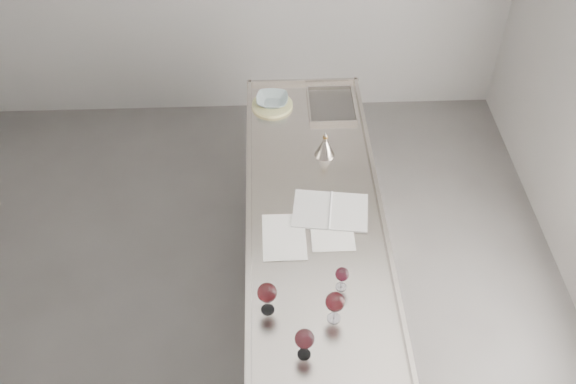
{
  "coord_description": "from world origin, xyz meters",
  "views": [
    {
      "loc": [
        0.25,
        -2.18,
        3.53
      ],
      "look_at": [
        0.35,
        0.35,
        1.02
      ],
      "focal_mm": 40.0,
      "sensor_mm": 36.0,
      "label": 1
    }
  ],
  "objects_px": {
    "notebook": "(330,211)",
    "ceramic_bowl": "(272,100)",
    "wine_funnel": "(325,148)",
    "wine_glass_middle": "(305,339)",
    "wine_glass_left": "(267,293)",
    "wine_glass_right": "(335,303)",
    "wine_glass_small": "(342,275)",
    "counter": "(312,260)"
  },
  "relations": [
    {
      "from": "notebook",
      "to": "ceramic_bowl",
      "type": "height_order",
      "value": "ceramic_bowl"
    },
    {
      "from": "wine_funnel",
      "to": "notebook",
      "type": "bearing_deg",
      "value": -90.75
    },
    {
      "from": "notebook",
      "to": "wine_funnel",
      "type": "bearing_deg",
      "value": 97.18
    },
    {
      "from": "wine_glass_middle",
      "to": "wine_funnel",
      "type": "distance_m",
      "value": 1.39
    },
    {
      "from": "wine_glass_left",
      "to": "wine_glass_right",
      "type": "bearing_deg",
      "value": -11.37
    },
    {
      "from": "ceramic_bowl",
      "to": "wine_glass_small",
      "type": "bearing_deg",
      "value": -78.33
    },
    {
      "from": "wine_glass_small",
      "to": "ceramic_bowl",
      "type": "height_order",
      "value": "wine_glass_small"
    },
    {
      "from": "counter",
      "to": "ceramic_bowl",
      "type": "height_order",
      "value": "ceramic_bowl"
    },
    {
      "from": "counter",
      "to": "ceramic_bowl",
      "type": "distance_m",
      "value": 1.09
    },
    {
      "from": "wine_glass_small",
      "to": "wine_funnel",
      "type": "bearing_deg",
      "value": 90.11
    },
    {
      "from": "wine_glass_middle",
      "to": "ceramic_bowl",
      "type": "distance_m",
      "value": 1.87
    },
    {
      "from": "wine_glass_left",
      "to": "wine_glass_right",
      "type": "distance_m",
      "value": 0.32
    },
    {
      "from": "counter",
      "to": "wine_funnel",
      "type": "distance_m",
      "value": 0.69
    },
    {
      "from": "notebook",
      "to": "wine_glass_left",
      "type": "bearing_deg",
      "value": -111.33
    },
    {
      "from": "wine_glass_middle",
      "to": "wine_funnel",
      "type": "bearing_deg",
      "value": 81.52
    },
    {
      "from": "notebook",
      "to": "wine_funnel",
      "type": "xyz_separation_m",
      "value": [
        0.01,
        0.48,
        0.05
      ]
    },
    {
      "from": "wine_glass_right",
      "to": "notebook",
      "type": "xyz_separation_m",
      "value": [
        0.04,
        0.7,
        -0.12
      ]
    },
    {
      "from": "wine_glass_right",
      "to": "wine_funnel",
      "type": "height_order",
      "value": "wine_glass_right"
    },
    {
      "from": "wine_glass_left",
      "to": "counter",
      "type": "bearing_deg",
      "value": 67.86
    },
    {
      "from": "wine_glass_left",
      "to": "ceramic_bowl",
      "type": "bearing_deg",
      "value": 87.92
    },
    {
      "from": "wine_funnel",
      "to": "wine_glass_right",
      "type": "bearing_deg",
      "value": -92.48
    },
    {
      "from": "wine_glass_middle",
      "to": "wine_glass_left",
      "type": "bearing_deg",
      "value": 122.68
    },
    {
      "from": "wine_glass_left",
      "to": "notebook",
      "type": "xyz_separation_m",
      "value": [
        0.36,
        0.64,
        -0.13
      ]
    },
    {
      "from": "wine_glass_left",
      "to": "wine_glass_small",
      "type": "distance_m",
      "value": 0.39
    },
    {
      "from": "wine_glass_left",
      "to": "wine_glass_middle",
      "type": "relative_size",
      "value": 1.06
    },
    {
      "from": "ceramic_bowl",
      "to": "wine_glass_right",
      "type": "bearing_deg",
      "value": -81.34
    },
    {
      "from": "wine_glass_middle",
      "to": "ceramic_bowl",
      "type": "height_order",
      "value": "wine_glass_middle"
    },
    {
      "from": "counter",
      "to": "wine_glass_left",
      "type": "relative_size",
      "value": 12.98
    },
    {
      "from": "wine_glass_middle",
      "to": "notebook",
      "type": "relative_size",
      "value": 0.39
    },
    {
      "from": "counter",
      "to": "notebook",
      "type": "bearing_deg",
      "value": -22.4
    },
    {
      "from": "wine_glass_right",
      "to": "ceramic_bowl",
      "type": "xyz_separation_m",
      "value": [
        -0.26,
        1.68,
        -0.08
      ]
    },
    {
      "from": "counter",
      "to": "wine_glass_middle",
      "type": "xyz_separation_m",
      "value": [
        -0.11,
        -0.93,
        0.59
      ]
    },
    {
      "from": "wine_glass_left",
      "to": "wine_glass_small",
      "type": "relative_size",
      "value": 1.33
    },
    {
      "from": "notebook",
      "to": "ceramic_bowl",
      "type": "bearing_deg",
      "value": 115.07
    },
    {
      "from": "wine_funnel",
      "to": "counter",
      "type": "bearing_deg",
      "value": -101.59
    },
    {
      "from": "wine_glass_right",
      "to": "wine_glass_left",
      "type": "bearing_deg",
      "value": 168.63
    },
    {
      "from": "wine_glass_left",
      "to": "notebook",
      "type": "distance_m",
      "value": 0.75
    },
    {
      "from": "ceramic_bowl",
      "to": "counter",
      "type": "bearing_deg",
      "value": -77.04
    },
    {
      "from": "counter",
      "to": "wine_glass_middle",
      "type": "height_order",
      "value": "wine_glass_middle"
    },
    {
      "from": "notebook",
      "to": "wine_glass_right",
      "type": "bearing_deg",
      "value": -85.72
    },
    {
      "from": "ceramic_bowl",
      "to": "notebook",
      "type": "bearing_deg",
      "value": -72.86
    },
    {
      "from": "counter",
      "to": "wine_glass_right",
      "type": "height_order",
      "value": "wine_glass_right"
    }
  ]
}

